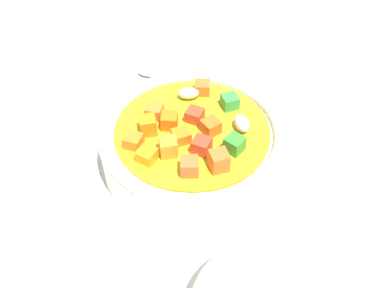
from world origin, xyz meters
TOP-DOWN VIEW (x-y plane):
  - ground_plane at (0.00, 0.00)cm, footprint 140.00×140.00cm
  - soup_bowl_main at (0.00, -0.02)cm, footprint 19.08×19.08cm
  - spoon at (-1.38, 15.75)cm, footprint 24.44×6.25cm

SIDE VIEW (x-z plane):
  - ground_plane at x=0.00cm, z-range -2.00..0.00cm
  - spoon at x=-1.38cm, z-range -0.09..1.00cm
  - soup_bowl_main at x=0.00cm, z-range -0.42..6.27cm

